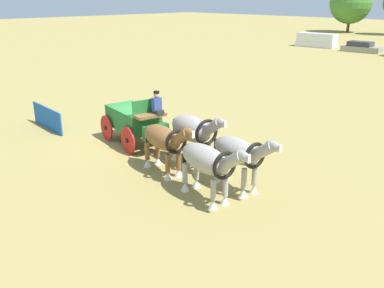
# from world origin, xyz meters

# --- Properties ---
(ground_plane) EXTENTS (220.00, 220.00, 0.00)m
(ground_plane) POSITION_xyz_m (0.00, 0.00, 0.00)
(ground_plane) COLOR #9E8C4C
(show_wagon) EXTENTS (5.63, 2.20, 2.60)m
(show_wagon) POSITION_xyz_m (0.16, -0.02, 1.09)
(show_wagon) COLOR #236B2D
(show_wagon) RESTS_ON ground
(draft_horse_rear_near) EXTENTS (3.22, 1.31, 2.28)m
(draft_horse_rear_near) POSITION_xyz_m (3.71, 0.07, 1.41)
(draft_horse_rear_near) COLOR #9E998E
(draft_horse_rear_near) RESTS_ON ground
(draft_horse_rear_off) EXTENTS (3.14, 1.17, 2.16)m
(draft_horse_rear_off) POSITION_xyz_m (3.53, -1.22, 1.30)
(draft_horse_rear_off) COLOR brown
(draft_horse_rear_off) RESTS_ON ground
(draft_horse_lead_near) EXTENTS (3.08, 1.17, 2.16)m
(draft_horse_lead_near) POSITION_xyz_m (6.31, -0.34, 1.30)
(draft_horse_lead_near) COLOR #9E998E
(draft_horse_lead_near) RESTS_ON ground
(draft_horse_lead_off) EXTENTS (3.23, 1.21, 2.17)m
(draft_horse_lead_off) POSITION_xyz_m (6.10, -1.62, 1.31)
(draft_horse_lead_off) COLOR #9E998E
(draft_horse_lead_off) RESTS_ON ground
(parked_vehicle_a) EXTENTS (5.23, 2.08, 1.72)m
(parked_vehicle_a) POSITION_xyz_m (-13.40, 39.08, 0.84)
(parked_vehicle_a) COLOR white
(parked_vehicle_a) RESTS_ON ground
(parked_vehicle_b) EXTENTS (4.52, 2.10, 1.20)m
(parked_vehicle_b) POSITION_xyz_m (-7.13, 38.37, 0.51)
(parked_vehicle_b) COLOR gray
(parked_vehicle_b) RESTS_ON ground
(tree_a) EXTENTS (7.27, 7.27, 8.70)m
(tree_a) POSITION_xyz_m (-21.23, 63.67, 5.07)
(tree_a) COLOR brown
(tree_a) RESTS_ON ground
(sponsor_banner) EXTENTS (3.20, 0.24, 1.10)m
(sponsor_banner) POSITION_xyz_m (-4.68, -1.78, 0.55)
(sponsor_banner) COLOR #1959B2
(sponsor_banner) RESTS_ON ground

